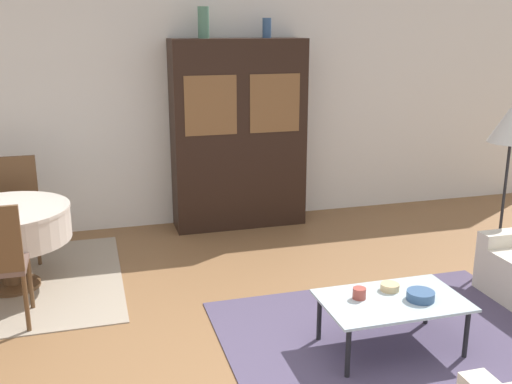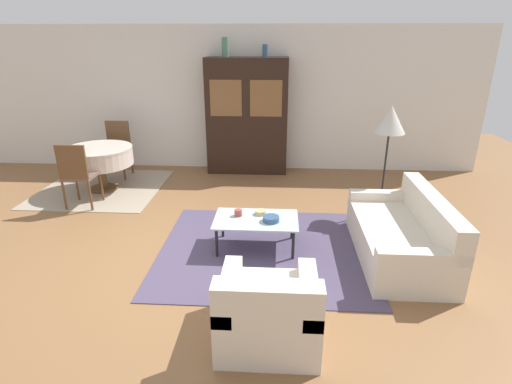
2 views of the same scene
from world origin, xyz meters
name	(u,v)px [view 1 (image 1 of 2)]	position (x,y,z in m)	size (l,w,h in m)	color
wall_back	(186,109)	(0.00, 3.63, 1.35)	(10.00, 0.06, 2.70)	silver
area_rug	(406,350)	(1.01, 0.24, 0.01)	(2.56, 2.30, 0.01)	#4C425B
dining_rug	(8,285)	(-1.91, 2.24, 0.01)	(2.01, 2.04, 0.01)	gray
coffee_table	(392,304)	(0.90, 0.30, 0.36)	(1.03, 0.64, 0.39)	black
display_cabinet	(239,135)	(0.55, 3.36, 1.07)	(1.51, 0.45, 2.14)	black
dining_table	(6,225)	(-1.86, 2.18, 0.60)	(1.11, 1.11, 0.74)	brown
dining_chair_far	(15,202)	(-1.86, 2.96, 0.58)	(0.44, 0.44, 1.01)	brown
floor_lamp	(512,127)	(2.69, 1.45, 1.37)	(0.43, 0.43, 1.60)	black
cup	(359,293)	(0.68, 0.37, 0.44)	(0.10, 0.10, 0.08)	#9E4238
bowl	(421,296)	(1.09, 0.23, 0.43)	(0.20, 0.20, 0.07)	#33517A
bowl_small	(390,287)	(0.95, 0.44, 0.42)	(0.14, 0.14, 0.05)	tan
vase_tall	(203,22)	(0.17, 3.36, 2.31)	(0.12, 0.12, 0.33)	#4C7A60
vase_short	(267,28)	(0.88, 3.36, 2.25)	(0.10, 0.10, 0.21)	#33517A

